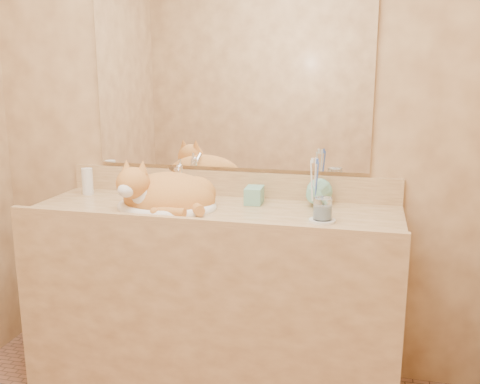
% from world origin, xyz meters
% --- Properties ---
extents(wall_back, '(2.40, 0.02, 2.50)m').
position_xyz_m(wall_back, '(0.00, 1.00, 1.25)').
color(wall_back, '#996E45').
rests_on(wall_back, ground).
extents(vanity_counter, '(1.60, 0.55, 0.85)m').
position_xyz_m(vanity_counter, '(0.00, 0.72, 0.42)').
color(vanity_counter, '#9B7145').
rests_on(vanity_counter, floor).
extents(mirror, '(1.30, 0.02, 0.80)m').
position_xyz_m(mirror, '(0.00, 0.99, 1.39)').
color(mirror, white).
rests_on(mirror, wall_back).
extents(sink_basin, '(0.48, 0.42, 0.14)m').
position_xyz_m(sink_basin, '(-0.20, 0.70, 0.92)').
color(sink_basin, white).
rests_on(sink_basin, vanity_counter).
extents(faucet, '(0.08, 0.13, 0.18)m').
position_xyz_m(faucet, '(-0.20, 0.87, 0.94)').
color(faucet, white).
rests_on(faucet, vanity_counter).
extents(cat, '(0.42, 0.35, 0.23)m').
position_xyz_m(cat, '(-0.21, 0.70, 0.92)').
color(cat, '#C0702C').
rests_on(cat, sink_basin).
extents(soap_dispenser, '(0.08, 0.08, 0.17)m').
position_xyz_m(soap_dispenser, '(0.15, 0.82, 0.93)').
color(soap_dispenser, '#75BCA3').
rests_on(soap_dispenser, vanity_counter).
extents(toothbrush_cup, '(0.13, 0.13, 0.11)m').
position_xyz_m(toothbrush_cup, '(0.42, 0.83, 0.90)').
color(toothbrush_cup, '#75BCA3').
rests_on(toothbrush_cup, vanity_counter).
extents(toothbrushes, '(0.04, 0.04, 0.23)m').
position_xyz_m(toothbrushes, '(0.42, 0.83, 0.98)').
color(toothbrushes, silver).
rests_on(toothbrushes, toothbrush_cup).
extents(saucer, '(0.11, 0.11, 0.01)m').
position_xyz_m(saucer, '(0.48, 0.64, 0.85)').
color(saucer, white).
rests_on(saucer, vanity_counter).
extents(water_glass, '(0.07, 0.07, 0.09)m').
position_xyz_m(water_glass, '(0.48, 0.64, 0.90)').
color(water_glass, silver).
rests_on(water_glass, saucer).
extents(lotion_bottle, '(0.05, 0.05, 0.13)m').
position_xyz_m(lotion_bottle, '(-0.67, 0.86, 0.91)').
color(lotion_bottle, silver).
rests_on(lotion_bottle, vanity_counter).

